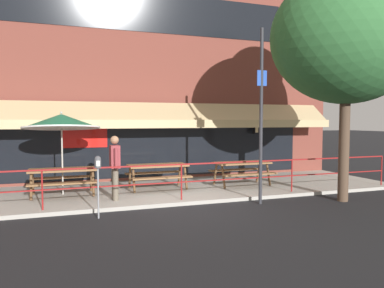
{
  "coord_description": "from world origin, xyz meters",
  "views": [
    {
      "loc": [
        -3.03,
        -9.11,
        2.21
      ],
      "look_at": [
        0.76,
        1.6,
        1.5
      ],
      "focal_mm": 35.0,
      "sensor_mm": 36.0,
      "label": 1
    }
  ],
  "objects_px": {
    "picnic_table_right": "(242,167)",
    "patio_umbrella_left": "(61,122)",
    "picnic_table_left": "(63,174)",
    "street_tree_curbside": "(353,29)",
    "parking_meter_near": "(98,168)",
    "picnic_table_centre": "(158,170)",
    "street_sign_pole": "(261,115)",
    "pedestrian_walking": "(115,164)"
  },
  "relations": [
    {
      "from": "street_sign_pole",
      "to": "street_tree_curbside",
      "type": "height_order",
      "value": "street_tree_curbside"
    },
    {
      "from": "street_tree_curbside",
      "to": "picnic_table_centre",
      "type": "bearing_deg",
      "value": 147.25
    },
    {
      "from": "street_sign_pole",
      "to": "parking_meter_near",
      "type": "bearing_deg",
      "value": -178.8
    },
    {
      "from": "picnic_table_left",
      "to": "street_sign_pole",
      "type": "xyz_separation_m",
      "value": [
        4.94,
        -2.34,
        1.65
      ]
    },
    {
      "from": "patio_umbrella_left",
      "to": "street_sign_pole",
      "type": "height_order",
      "value": "street_sign_pole"
    },
    {
      "from": "patio_umbrella_left",
      "to": "pedestrian_walking",
      "type": "height_order",
      "value": "patio_umbrella_left"
    },
    {
      "from": "parking_meter_near",
      "to": "picnic_table_centre",
      "type": "bearing_deg",
      "value": 51.39
    },
    {
      "from": "picnic_table_right",
      "to": "street_sign_pole",
      "type": "xyz_separation_m",
      "value": [
        -0.58,
        -2.21,
        1.65
      ]
    },
    {
      "from": "picnic_table_left",
      "to": "street_sign_pole",
      "type": "height_order",
      "value": "street_sign_pole"
    },
    {
      "from": "picnic_table_centre",
      "to": "pedestrian_walking",
      "type": "height_order",
      "value": "pedestrian_walking"
    },
    {
      "from": "picnic_table_centre",
      "to": "patio_umbrella_left",
      "type": "height_order",
      "value": "patio_umbrella_left"
    },
    {
      "from": "picnic_table_centre",
      "to": "parking_meter_near",
      "type": "distance_m",
      "value": 3.27
    },
    {
      "from": "picnic_table_right",
      "to": "street_tree_curbside",
      "type": "bearing_deg",
      "value": -55.8
    },
    {
      "from": "picnic_table_left",
      "to": "picnic_table_centre",
      "type": "distance_m",
      "value": 2.76
    },
    {
      "from": "street_tree_curbside",
      "to": "street_sign_pole",
      "type": "bearing_deg",
      "value": 167.78
    },
    {
      "from": "picnic_table_right",
      "to": "pedestrian_walking",
      "type": "xyz_separation_m",
      "value": [
        -4.21,
        -0.88,
        0.35
      ]
    },
    {
      "from": "picnic_table_left",
      "to": "patio_umbrella_left",
      "type": "bearing_deg",
      "value": 90.0
    },
    {
      "from": "picnic_table_left",
      "to": "pedestrian_walking",
      "type": "relative_size",
      "value": 1.05
    },
    {
      "from": "picnic_table_right",
      "to": "pedestrian_walking",
      "type": "height_order",
      "value": "pedestrian_walking"
    },
    {
      "from": "pedestrian_walking",
      "to": "picnic_table_right",
      "type": "bearing_deg",
      "value": 11.86
    },
    {
      "from": "pedestrian_walking",
      "to": "street_sign_pole",
      "type": "xyz_separation_m",
      "value": [
        3.63,
        -1.32,
        1.3
      ]
    },
    {
      "from": "picnic_table_left",
      "to": "pedestrian_walking",
      "type": "height_order",
      "value": "pedestrian_walking"
    },
    {
      "from": "parking_meter_near",
      "to": "street_sign_pole",
      "type": "xyz_separation_m",
      "value": [
        4.2,
        0.09,
        1.21
      ]
    },
    {
      "from": "picnic_table_left",
      "to": "picnic_table_right",
      "type": "xyz_separation_m",
      "value": [
        5.52,
        -0.14,
        0.0
      ]
    },
    {
      "from": "picnic_table_left",
      "to": "picnic_table_right",
      "type": "height_order",
      "value": "same"
    },
    {
      "from": "picnic_table_right",
      "to": "patio_umbrella_left",
      "type": "distance_m",
      "value": 5.72
    },
    {
      "from": "picnic_table_left",
      "to": "patio_umbrella_left",
      "type": "distance_m",
      "value": 1.49
    },
    {
      "from": "picnic_table_centre",
      "to": "street_tree_curbside",
      "type": "height_order",
      "value": "street_tree_curbside"
    },
    {
      "from": "picnic_table_left",
      "to": "street_tree_curbside",
      "type": "height_order",
      "value": "street_tree_curbside"
    },
    {
      "from": "street_tree_curbside",
      "to": "parking_meter_near",
      "type": "bearing_deg",
      "value": 176.2
    },
    {
      "from": "pedestrian_walking",
      "to": "parking_meter_near",
      "type": "bearing_deg",
      "value": -112.01
    },
    {
      "from": "street_sign_pole",
      "to": "street_tree_curbside",
      "type": "distance_m",
      "value": 3.39
    },
    {
      "from": "pedestrian_walking",
      "to": "parking_meter_near",
      "type": "distance_m",
      "value": 1.53
    },
    {
      "from": "picnic_table_centre",
      "to": "pedestrian_walking",
      "type": "xyz_separation_m",
      "value": [
        -1.45,
        -1.12,
        0.35
      ]
    },
    {
      "from": "picnic_table_centre",
      "to": "picnic_table_right",
      "type": "distance_m",
      "value": 2.77
    },
    {
      "from": "patio_umbrella_left",
      "to": "pedestrian_walking",
      "type": "bearing_deg",
      "value": -43.54
    },
    {
      "from": "picnic_table_left",
      "to": "patio_umbrella_left",
      "type": "relative_size",
      "value": 0.76
    },
    {
      "from": "parking_meter_near",
      "to": "street_sign_pole",
      "type": "height_order",
      "value": "street_sign_pole"
    },
    {
      "from": "picnic_table_centre",
      "to": "street_tree_curbside",
      "type": "bearing_deg",
      "value": -32.75
    },
    {
      "from": "picnic_table_centre",
      "to": "street_sign_pole",
      "type": "relative_size",
      "value": 0.39
    },
    {
      "from": "parking_meter_near",
      "to": "street_tree_curbside",
      "type": "distance_m",
      "value": 7.52
    },
    {
      "from": "patio_umbrella_left",
      "to": "parking_meter_near",
      "type": "xyz_separation_m",
      "value": [
        0.74,
        -2.66,
        -1.03
      ]
    }
  ]
}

